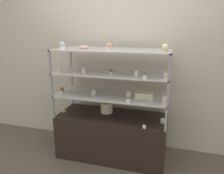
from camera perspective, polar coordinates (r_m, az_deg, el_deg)
name	(u,v)px	position (r m, az deg, el deg)	size (l,w,h in m)	color
ground_plane	(112,155)	(3.05, 0.00, -17.23)	(20.00, 20.00, 0.00)	brown
back_wall	(121,53)	(3.00, 2.27, 8.82)	(8.00, 0.05, 2.60)	beige
display_base	(112,135)	(2.90, 0.00, -12.55)	(1.36, 0.56, 0.56)	black
display_riser_lower	(112,96)	(2.69, 0.00, -2.29)	(1.36, 0.56, 0.28)	#99999E
display_riser_middle	(112,74)	(2.62, 0.00, 3.48)	(1.36, 0.56, 0.28)	#99999E
display_riser_upper	(112,51)	(2.58, 0.00, 9.50)	(1.36, 0.56, 0.28)	#99999E
layer_cake_centerpiece	(107,108)	(2.85, -1.40, -5.38)	(0.16, 0.16, 0.14)	beige
sheet_cake_frosted	(144,95)	(2.57, 8.44, -2.14)	(0.20, 0.14, 0.07)	beige
cupcake_0	(64,110)	(2.95, -12.34, -5.83)	(0.05, 0.05, 0.06)	beige
cupcake_1	(162,121)	(2.63, 13.04, -8.53)	(0.05, 0.05, 0.06)	#CCB28C
price_tag_0	(144,127)	(2.46, 8.41, -10.23)	(0.04, 0.00, 0.04)	white
cupcake_2	(62,90)	(2.82, -12.99, -0.83)	(0.06, 0.06, 0.07)	white
cupcake_3	(94,93)	(2.65, -4.81, -1.51)	(0.06, 0.06, 0.07)	#CCB28C
cupcake_4	(129,94)	(2.59, 4.39, -1.92)	(0.06, 0.06, 0.07)	white
cupcake_5	(164,99)	(2.48, 13.51, -3.10)	(0.06, 0.06, 0.07)	white
price_tag_1	(128,101)	(2.39, 4.15, -3.76)	(0.04, 0.00, 0.04)	white
cupcake_6	(59,69)	(2.73, -13.68, 4.49)	(0.05, 0.05, 0.06)	beige
cupcake_7	(84,71)	(2.60, -7.39, 4.27)	(0.05, 0.05, 0.06)	beige
cupcake_8	(111,71)	(2.54, -0.26, 4.12)	(0.05, 0.05, 0.06)	white
cupcake_9	(136,73)	(2.44, 6.37, 3.55)	(0.05, 0.05, 0.06)	white
cupcake_10	(165,75)	(2.39, 13.76, 2.99)	(0.05, 0.05, 0.06)	beige
price_tag_2	(145,78)	(2.28, 8.54, 2.45)	(0.04, 0.00, 0.04)	white
cupcake_11	(62,45)	(2.77, -12.89, 10.62)	(0.07, 0.07, 0.08)	white
cupcake_12	(109,46)	(2.51, -0.74, 10.54)	(0.07, 0.07, 0.08)	beige
cupcake_13	(165,48)	(2.41, 13.69, 9.93)	(0.07, 0.07, 0.08)	#CCB28C
price_tag_3	(78,49)	(2.44, -8.76, 9.86)	(0.04, 0.00, 0.04)	white
donut_glazed	(84,47)	(2.67, -7.39, 10.27)	(0.12, 0.12, 0.03)	#EFB2BC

